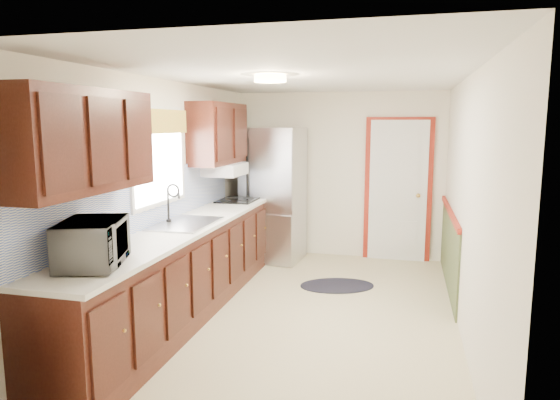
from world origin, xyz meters
The scene contains 8 objects.
room_shell centered at (0.00, 0.00, 1.20)m, with size 3.20×5.20×2.52m.
kitchen_run centered at (-1.24, -0.29, 0.81)m, with size 0.63×4.00×2.20m.
back_wall_trim centered at (0.99, 2.21, 0.89)m, with size 1.12×2.30×2.08m.
ceiling_fixture centered at (-0.30, -0.20, 2.36)m, with size 0.30×0.30×0.06m, color #FFD88C.
microwave centered at (-1.20, -1.73, 1.14)m, with size 0.59×0.33×0.40m, color white.
refrigerator centered at (-0.87, 2.05, 0.95)m, with size 0.84×0.82×1.89m.
rug centered at (0.19, 1.04, 0.01)m, with size 0.89×0.58×0.01m, color black.
cooktop centered at (-1.19, 1.40, 0.95)m, with size 0.47×0.56×0.02m, color black.
Camera 1 is at (0.95, -4.76, 1.95)m, focal length 32.00 mm.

